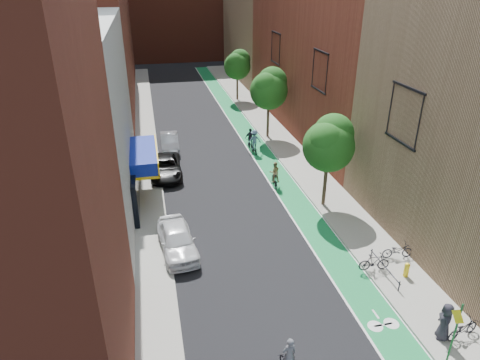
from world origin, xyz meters
TOP-DOWN VIEW (x-y plane):
  - ground at (0.00, 0.00)m, footprint 160.00×160.00m
  - bike_lane at (4.00, 26.00)m, footprint 2.00×68.00m
  - sidewalk_left at (-6.00, 26.00)m, footprint 2.00×68.00m
  - sidewalk_right at (6.50, 26.00)m, footprint 3.00×68.00m
  - building_left_white at (-11.00, 14.00)m, footprint 8.00×20.00m
  - building_left_far_red at (-11.00, 42.00)m, footprint 8.00×36.00m
  - building_right_mid_red at (12.00, 26.00)m, footprint 8.00×28.00m
  - building_right_far_tan at (12.00, 50.00)m, footprint 8.00×20.00m
  - building_far_closure at (0.00, 72.00)m, footprint 30.00×14.00m
  - tree_near at (5.65, 10.02)m, footprint 3.40×3.36m
  - tree_mid at (5.65, 24.02)m, footprint 3.55×3.53m
  - tree_far at (5.65, 38.02)m, footprint 3.30×3.25m
  - sign_pole at (5.38, -3.50)m, footprint 0.13×0.71m
  - parked_car_white at (-4.60, 6.77)m, footprint 2.34×4.87m
  - parked_car_black at (-4.60, 17.30)m, footprint 2.51×5.25m
  - parked_car_silver at (-3.90, 22.84)m, footprint 1.63×4.44m
  - cyclist_lane_near at (3.20, 13.62)m, footprint 0.82×1.86m
  - cyclist_lane_mid at (3.20, 21.12)m, footprint 1.01×1.76m
  - cyclist_lane_far at (3.36, 20.38)m, footprint 1.16×1.57m
  - parked_bike_near at (6.85, -2.47)m, footprint 1.82×0.97m
  - parked_bike_mid at (5.40, 2.62)m, footprint 1.72×0.66m
  - parked_bike_far at (7.22, 3.37)m, footprint 1.78×0.80m
  - pedestrian at (5.99, -2.31)m, footprint 0.88×1.03m
  - fire_hydrant at (6.80, 1.78)m, footprint 0.28×0.28m

SIDE VIEW (x-z plane):
  - ground at x=0.00m, z-range 0.00..0.00m
  - bike_lane at x=4.00m, z-range 0.00..0.01m
  - sidewalk_left at x=-6.00m, z-range 0.00..0.15m
  - sidewalk_right at x=6.50m, z-range 0.00..0.15m
  - fire_hydrant at x=6.80m, z-range 0.18..0.99m
  - parked_bike_far at x=7.22m, z-range 0.15..1.05m
  - parked_bike_near at x=6.85m, z-range 0.15..1.06m
  - parked_bike_mid at x=5.40m, z-range 0.15..1.16m
  - parked_car_black at x=-4.60m, z-range 0.00..1.45m
  - parked_car_silver at x=-3.90m, z-range 0.00..1.45m
  - cyclist_lane_mid at x=3.20m, z-range -0.25..1.78m
  - cyclist_lane_near at x=3.20m, z-range -0.17..1.77m
  - parked_car_white at x=-4.60m, z-range 0.00..1.61m
  - cyclist_lane_far at x=3.36m, z-range -0.08..2.06m
  - pedestrian at x=5.99m, z-range 0.15..1.93m
  - sign_pole at x=5.38m, z-range 0.34..3.34m
  - tree_far at x=5.65m, z-range 1.40..7.60m
  - tree_near at x=5.65m, z-range 1.45..7.87m
  - tree_mid at x=5.65m, z-range 1.52..8.26m
  - building_left_white at x=-11.00m, z-range 0.00..12.00m
  - building_right_far_tan at x=12.00m, z-range 0.00..18.00m
  - building_far_closure at x=0.00m, z-range 0.00..20.00m
  - building_left_far_red at x=-11.00m, z-range 0.00..22.00m
  - building_right_mid_red at x=12.00m, z-range 0.00..22.00m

